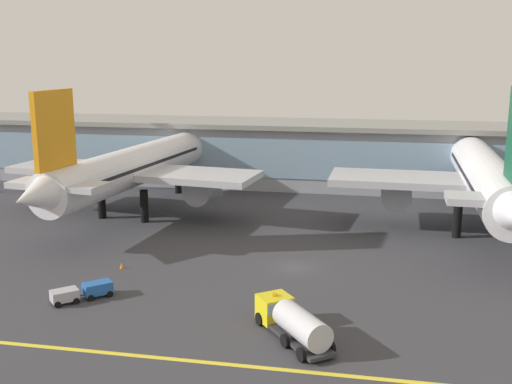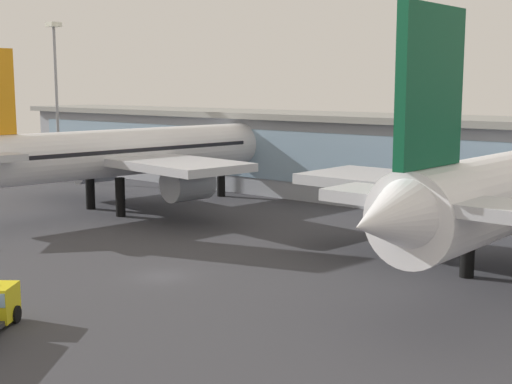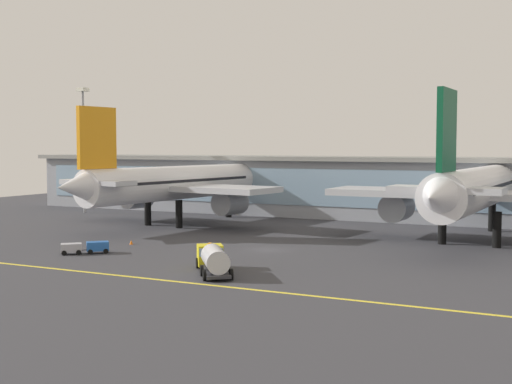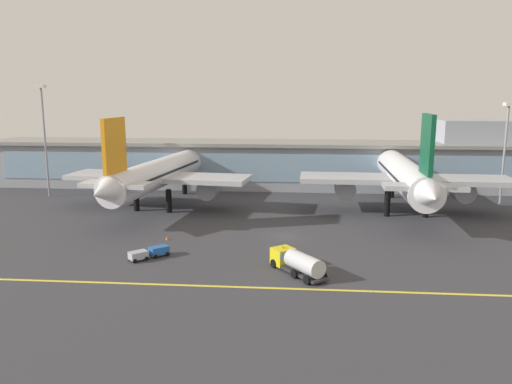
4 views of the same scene
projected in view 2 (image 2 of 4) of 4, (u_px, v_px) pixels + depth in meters
ground_plane at (162, 276)px, 54.98m from camera, size 198.75×198.75×0.00m
terminal_building at (432, 159)px, 84.97m from camera, size 144.97×14.00×16.29m
airliner_near_left at (125, 153)px, 83.55m from camera, size 36.82×48.20×18.55m
apron_light_mast_centre at (56, 79)px, 106.97m from camera, size 1.80×1.80×24.19m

